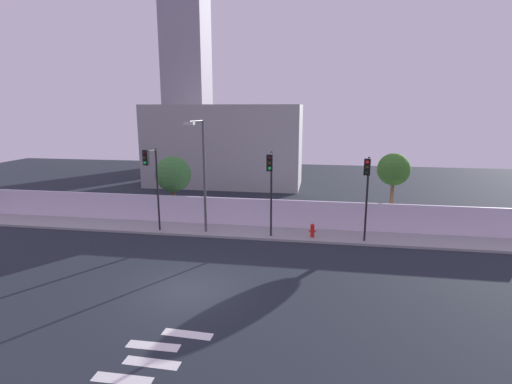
{
  "coord_description": "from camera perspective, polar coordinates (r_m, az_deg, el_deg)",
  "views": [
    {
      "loc": [
        5.56,
        -15.12,
        7.73
      ],
      "look_at": [
        1.98,
        6.5,
        3.05
      ],
      "focal_mm": 27.74,
      "sensor_mm": 36.0,
      "label": 1
    }
  ],
  "objects": [
    {
      "name": "sidewalk",
      "position": [
        25.17,
        -3.84,
        -5.69
      ],
      "size": [
        36.0,
        2.4,
        0.15
      ],
      "primitive_type": "cube",
      "color": "gray",
      "rests_on": "ground"
    },
    {
      "name": "fire_hydrant",
      "position": [
        23.95,
        8.14,
        -5.43
      ],
      "size": [
        0.44,
        0.26,
        0.82
      ],
      "color": "red",
      "rests_on": "sidewalk"
    },
    {
      "name": "perimeter_wall",
      "position": [
        26.1,
        -3.23,
        -2.8
      ],
      "size": [
        36.0,
        0.18,
        1.8
      ],
      "primitive_type": "cube",
      "color": "silver",
      "rests_on": "sidewalk"
    },
    {
      "name": "traffic_light_center",
      "position": [
        22.38,
        2.09,
        2.11
      ],
      "size": [
        0.35,
        1.81,
        5.11
      ],
      "color": "black",
      "rests_on": "sidewalk"
    },
    {
      "name": "traffic_light_left",
      "position": [
        24.61,
        -14.81,
        2.67
      ],
      "size": [
        0.43,
        1.29,
        5.17
      ],
      "color": "black",
      "rests_on": "sidewalk"
    },
    {
      "name": "crosswalk_marking",
      "position": [
        14.05,
        -14.34,
        -21.73
      ],
      "size": [
        2.9,
        3.03,
        0.01
      ],
      "color": "silver",
      "rests_on": "ground"
    },
    {
      "name": "low_building_distant",
      "position": [
        39.98,
        -4.66,
        6.68
      ],
      "size": [
        15.32,
        6.0,
        8.04
      ],
      "primitive_type": "cube",
      "color": "#949494",
      "rests_on": "ground"
    },
    {
      "name": "traffic_light_right",
      "position": [
        22.74,
        15.71,
        1.37
      ],
      "size": [
        0.42,
        1.09,
        4.9
      ],
      "color": "black",
      "rests_on": "sidewalk"
    },
    {
      "name": "tower_on_skyline",
      "position": [
        53.76,
        -9.95,
        17.38
      ],
      "size": [
        5.3,
        5.0,
        25.79
      ],
      "primitive_type": "cube",
      "color": "gray",
      "rests_on": "ground"
    },
    {
      "name": "roadside_tree_leftmost",
      "position": [
        28.46,
        -11.87,
        2.53
      ],
      "size": [
        2.54,
        2.54,
        4.44
      ],
      "color": "brown",
      "rests_on": "ground"
    },
    {
      "name": "ground_plane",
      "position": [
        17.87,
        -10.01,
        -13.78
      ],
      "size": [
        80.0,
        80.0,
        0.0
      ],
      "primitive_type": "plane",
      "color": "#1F252C"
    },
    {
      "name": "roadside_tree_midleft",
      "position": [
        26.84,
        19.24,
        3.02
      ],
      "size": [
        2.08,
        2.08,
        4.91
      ],
      "color": "brown",
      "rests_on": "ground"
    },
    {
      "name": "street_lamp_curbside",
      "position": [
        23.94,
        -7.75,
        3.51
      ],
      "size": [
        0.66,
        1.97,
        6.89
      ],
      "color": "#4C4C51",
      "rests_on": "sidewalk"
    }
  ]
}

